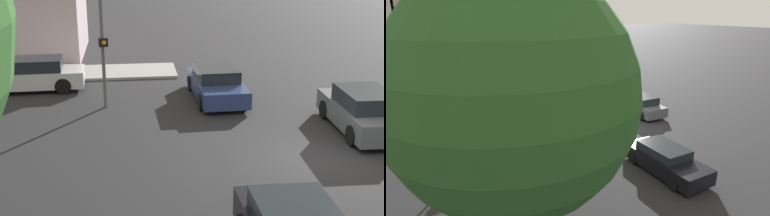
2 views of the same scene
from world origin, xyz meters
The scene contains 5 objects.
ground_plane centered at (0.00, 0.00, 0.00)m, with size 300.00×300.00×0.00m, color black.
traffic_signal centered at (6.29, 6.37, 4.16)m, with size 0.85×1.93×5.97m.
crossing_car_0 centered at (6.90, 2.17, 0.66)m, with size 4.72×2.16×1.38m.
crossing_car_1 centered at (2.35, -2.46, 0.74)m, with size 4.56×2.10×1.56m.
parked_car_0 centered at (9.13, 10.31, 0.71)m, with size 2.00×4.81×1.48m.
Camera 1 is at (-15.07, 5.86, 6.94)m, focal length 50.00 mm.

